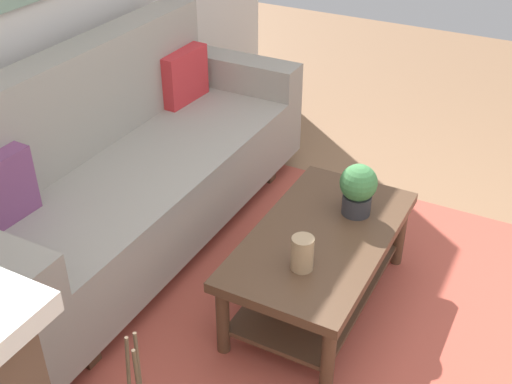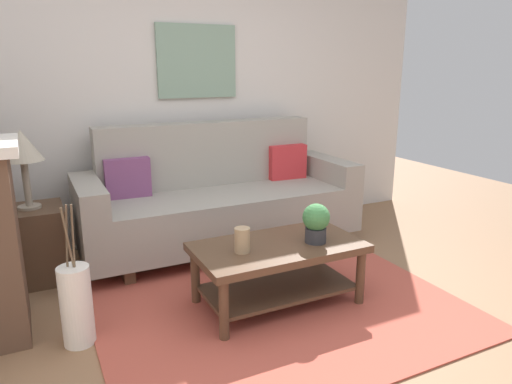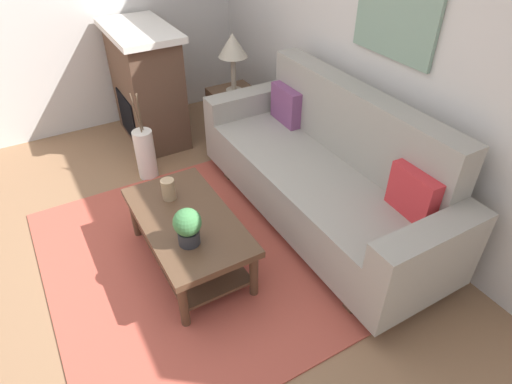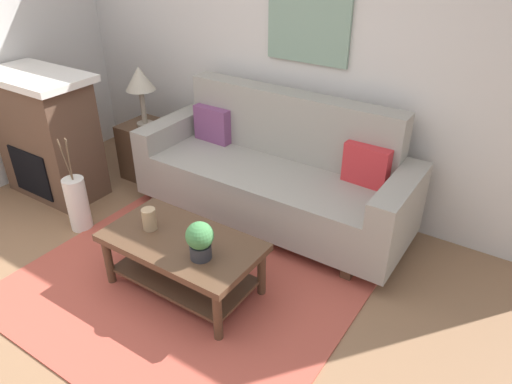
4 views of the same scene
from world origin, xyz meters
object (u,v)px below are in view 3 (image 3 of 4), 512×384
coffee_table (188,230)px  table_lamp (233,48)px  side_table (235,116)px  floor_vase (146,154)px  potted_plant_tabletop (188,226)px  tabletop_vase (168,189)px  throw_pillow_crimson (414,193)px  throw_pillow_plum (287,105)px  couch (324,174)px  framed_painting (397,10)px  fireplace (147,85)px

coffee_table → table_lamp: bearing=141.9°
side_table → floor_vase: bearing=-79.9°
potted_plant_tabletop → side_table: size_ratio=0.47×
coffee_table → potted_plant_tabletop: size_ratio=4.20×
tabletop_vase → table_lamp: (-1.17, 1.14, 0.49)m
throw_pillow_crimson → tabletop_vase: size_ratio=2.28×
floor_vase → tabletop_vase: bearing=-6.8°
throw_pillow_plum → coffee_table: (0.70, -1.27, -0.37)m
throw_pillow_crimson → potted_plant_tabletop: bearing=-112.3°
couch → table_lamp: table_lamp is taller
throw_pillow_plum → potted_plant_tabletop: (0.94, -1.34, -0.11)m
framed_painting → couch: bearing=-90.0°
throw_pillow_plum → tabletop_vase: (0.43, -1.29, -0.17)m
table_lamp → floor_vase: table_lamp is taller
throw_pillow_plum → tabletop_vase: throw_pillow_plum is taller
throw_pillow_plum → table_lamp: (-0.74, -0.14, 0.31)m
throw_pillow_plum → fireplace: fireplace is taller
floor_vase → potted_plant_tabletop: bearing=-6.7°
throw_pillow_crimson → coffee_table: 1.54m
tabletop_vase → side_table: 1.65m
tabletop_vase → throw_pillow_plum: bearing=108.6°
potted_plant_tabletop → throw_pillow_crimson: bearing=67.7°
couch → throw_pillow_plum: size_ratio=6.55×
couch → framed_painting: (-0.00, 0.47, 1.16)m
couch → floor_vase: bearing=-141.1°
framed_painting → potted_plant_tabletop: bearing=-83.5°
side_table → fireplace: 0.94m
couch → side_table: couch is taller
throw_pillow_plum → table_lamp: bearing=-169.1°
throw_pillow_crimson → framed_painting: bearing=155.4°
tabletop_vase → side_table: bearing=135.6°
tabletop_vase → floor_vase: 1.03m
throw_pillow_crimson → framed_painting: 1.23m
couch → floor_vase: size_ratio=4.98×
couch → framed_painting: bearing=90.0°
side_table → table_lamp: (0.00, 0.00, 0.71)m
throw_pillow_crimson → floor_vase: throw_pillow_crimson is taller
coffee_table → tabletop_vase: 0.33m
couch → side_table: bearing=-179.3°
tabletop_vase → floor_vase: tabletop_vase is taller
couch → tabletop_vase: bearing=-105.0°
throw_pillow_crimson → table_lamp: bearing=-176.3°
floor_vase → throw_pillow_crimson: bearing=29.8°
tabletop_vase → potted_plant_tabletop: potted_plant_tabletop is taller
throw_pillow_plum → coffee_table: bearing=-61.1°
couch → table_lamp: (-1.48, -0.02, 0.56)m
side_table → couch: bearing=0.7°
table_lamp → fireplace: size_ratio=0.49×
coffee_table → fireplace: bearing=168.4°
framed_painting → side_table: bearing=-161.9°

